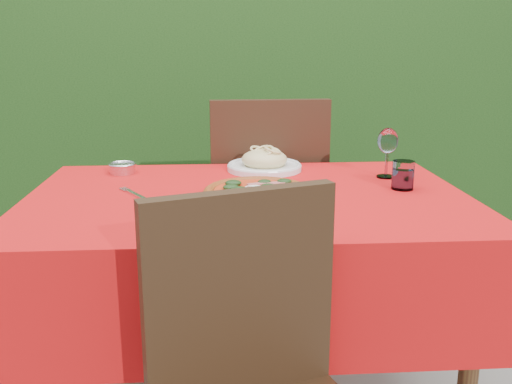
{
  "coord_description": "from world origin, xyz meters",
  "views": [
    {
      "loc": [
        -0.08,
        -1.58,
        1.17
      ],
      "look_at": [
        0.02,
        -0.05,
        0.77
      ],
      "focal_mm": 40.0,
      "sensor_mm": 36.0,
      "label": 1
    }
  ],
  "objects": [
    {
      "name": "steel_ramekin",
      "position": [
        -0.4,
        0.3,
        0.76
      ],
      "size": [
        0.08,
        0.08,
        0.03
      ],
      "primitive_type": "cylinder",
      "color": "silver",
      "rests_on": "dining_table"
    },
    {
      "name": "dining_table",
      "position": [
        0.0,
        0.0,
        0.6
      ],
      "size": [
        1.26,
        0.86,
        0.75
      ],
      "color": "#483017",
      "rests_on": "ground"
    },
    {
      "name": "pizza_plate",
      "position": [
        0.02,
        -0.12,
        0.77
      ],
      "size": [
        0.31,
        0.31,
        0.06
      ],
      "rotation": [
        0.0,
        0.0,
        -0.01
      ],
      "color": "white",
      "rests_on": "dining_table"
    },
    {
      "name": "wine_glass",
      "position": [
        0.46,
        0.18,
        0.86
      ],
      "size": [
        0.07,
        0.07,
        0.16
      ],
      "color": "silver",
      "rests_on": "dining_table"
    },
    {
      "name": "pasta_plate",
      "position": [
        0.07,
        0.32,
        0.77
      ],
      "size": [
        0.25,
        0.25,
        0.07
      ],
      "rotation": [
        0.0,
        0.0,
        -0.25
      ],
      "color": "silver",
      "rests_on": "dining_table"
    },
    {
      "name": "water_glass",
      "position": [
        0.46,
        0.03,
        0.79
      ],
      "size": [
        0.06,
        0.06,
        0.09
      ],
      "color": "silver",
      "rests_on": "dining_table"
    },
    {
      "name": "chair_far",
      "position": [
        0.1,
        0.59,
        0.56
      ],
      "size": [
        0.46,
        0.46,
        0.97
      ],
      "rotation": [
        0.0,
        0.0,
        3.18
      ],
      "color": "black",
      "rests_on": "ground"
    },
    {
      "name": "hedge",
      "position": [
        0.0,
        1.55,
        0.92
      ],
      "size": [
        3.2,
        0.55,
        1.78
      ],
      "color": "black",
      "rests_on": "ground"
    },
    {
      "name": "fork",
      "position": [
        -0.32,
        0.0,
        0.75
      ],
      "size": [
        0.12,
        0.17,
        0.0
      ],
      "primitive_type": "cube",
      "rotation": [
        0.0,
        0.0,
        0.55
      ],
      "color": "silver",
      "rests_on": "dining_table"
    }
  ]
}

